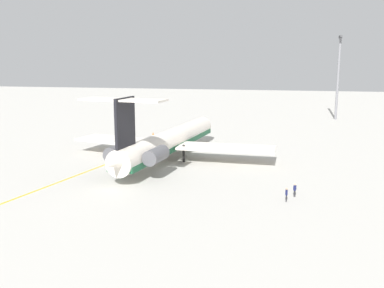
{
  "coord_description": "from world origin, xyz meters",
  "views": [
    {
      "loc": [
        68.91,
        23.54,
        17.27
      ],
      "look_at": [
        -3.22,
        8.64,
        2.82
      ],
      "focal_mm": 41.08,
      "sensor_mm": 36.0,
      "label": 1
    }
  ],
  "objects_px": {
    "ground_crew_near_tail": "(286,193)",
    "safety_cone_nose": "(153,133)",
    "main_jetliner": "(167,142)",
    "ground_crew_near_nose": "(295,188)",
    "light_mast": "(338,74)"
  },
  "relations": [
    {
      "from": "ground_crew_near_nose",
      "to": "light_mast",
      "type": "xyz_separation_m",
      "value": [
        -75.76,
        13.1,
        11.78
      ]
    },
    {
      "from": "ground_crew_near_nose",
      "to": "main_jetliner",
      "type": "bearing_deg",
      "value": 20.57
    },
    {
      "from": "ground_crew_near_tail",
      "to": "safety_cone_nose",
      "type": "distance_m",
      "value": 52.05
    },
    {
      "from": "ground_crew_near_tail",
      "to": "light_mast",
      "type": "relative_size",
      "value": 0.08
    },
    {
      "from": "ground_crew_near_nose",
      "to": "safety_cone_nose",
      "type": "height_order",
      "value": "ground_crew_near_nose"
    },
    {
      "from": "ground_crew_near_nose",
      "to": "safety_cone_nose",
      "type": "xyz_separation_m",
      "value": [
        -40.56,
        -30.76,
        -0.85
      ]
    },
    {
      "from": "ground_crew_near_nose",
      "to": "light_mast",
      "type": "bearing_deg",
      "value": -41.55
    },
    {
      "from": "main_jetliner",
      "to": "ground_crew_near_tail",
      "type": "distance_m",
      "value": 27.24
    },
    {
      "from": "main_jetliner",
      "to": "ground_crew_near_nose",
      "type": "height_order",
      "value": "main_jetliner"
    },
    {
      "from": "main_jetliner",
      "to": "ground_crew_near_tail",
      "type": "relative_size",
      "value": 23.29
    },
    {
      "from": "main_jetliner",
      "to": "ground_crew_near_nose",
      "type": "relative_size",
      "value": 23.16
    },
    {
      "from": "main_jetliner",
      "to": "ground_crew_near_nose",
      "type": "xyz_separation_m",
      "value": [
        16.23,
        21.01,
        -2.15
      ]
    },
    {
      "from": "safety_cone_nose",
      "to": "light_mast",
      "type": "relative_size",
      "value": 0.02
    },
    {
      "from": "main_jetliner",
      "to": "ground_crew_near_tail",
      "type": "bearing_deg",
      "value": -124.74
    },
    {
      "from": "ground_crew_near_tail",
      "to": "light_mast",
      "type": "bearing_deg",
      "value": 93.46
    }
  ]
}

